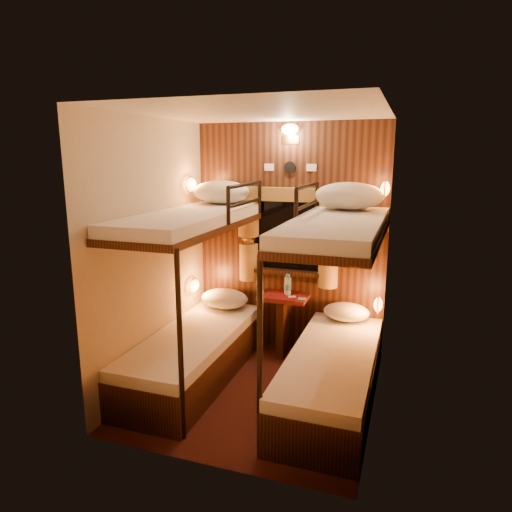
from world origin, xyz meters
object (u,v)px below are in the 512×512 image
at_px(bottle_left, 288,286).
at_px(bottle_right, 287,286).
at_px(table, 284,317).
at_px(bunk_right, 333,340).
at_px(bunk_left, 194,322).

height_order(bottle_left, bottle_right, same).
distance_m(table, bottle_right, 0.33).
bearing_deg(bottle_left, table, -149.42).
xyz_separation_m(bunk_right, table, (-0.65, 0.78, -0.14)).
height_order(bunk_right, bottle_left, bunk_right).
height_order(bunk_left, table, bunk_left).
bearing_deg(bottle_right, bottle_left, -56.17).
distance_m(bottle_left, bottle_right, 0.03).
height_order(bunk_left, bottle_right, bunk_left).
height_order(bunk_right, table, bunk_right).
bearing_deg(bunk_left, bottle_right, 51.08).
distance_m(bunk_right, bottle_right, 1.06).
bearing_deg(bottle_right, bunk_left, -128.92).
height_order(bunk_left, bunk_right, same).
relative_size(bunk_right, bottle_left, 8.72).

